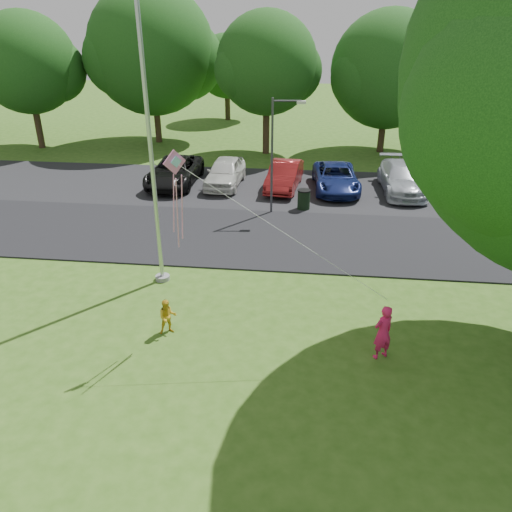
# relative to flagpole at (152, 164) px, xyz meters

# --- Properties ---
(ground) EXTENTS (120.00, 120.00, 0.00)m
(ground) POSITION_rel_flagpole_xyz_m (3.50, -5.00, -4.17)
(ground) COLOR #335D18
(ground) RESTS_ON ground
(park_road) EXTENTS (60.00, 6.00, 0.06)m
(park_road) POSITION_rel_flagpole_xyz_m (3.50, 4.00, -4.14)
(park_road) COLOR black
(park_road) RESTS_ON ground
(parking_strip) EXTENTS (42.00, 7.00, 0.06)m
(parking_strip) POSITION_rel_flagpole_xyz_m (3.50, 10.50, -4.14)
(parking_strip) COLOR black
(parking_strip) RESTS_ON ground
(flagpole) EXTENTS (0.50, 0.50, 10.00)m
(flagpole) POSITION_rel_flagpole_xyz_m (0.00, 0.00, 0.00)
(flagpole) COLOR #B7BABF
(flagpole) RESTS_ON ground
(street_lamp) EXTENTS (1.47, 0.30, 5.21)m
(street_lamp) POSITION_rel_flagpole_xyz_m (3.43, 6.93, -1.03)
(street_lamp) COLOR #3F3F44
(street_lamp) RESTS_ON ground
(trash_can) EXTENTS (0.62, 0.62, 0.99)m
(trash_can) POSITION_rel_flagpole_xyz_m (4.71, 7.49, -3.67)
(trash_can) COLOR black
(trash_can) RESTS_ON ground
(tree_row) EXTENTS (64.35, 11.94, 10.88)m
(tree_row) POSITION_rel_flagpole_xyz_m (5.09, 19.23, 1.55)
(tree_row) COLOR #332316
(tree_row) RESTS_ON ground
(horizon_trees) EXTENTS (77.46, 7.20, 7.02)m
(horizon_trees) POSITION_rel_flagpole_xyz_m (7.56, 28.88, 0.14)
(horizon_trees) COLOR #332316
(horizon_trees) RESTS_ON ground
(parked_cars) EXTENTS (14.27, 5.20, 1.46)m
(parked_cars) POSITION_rel_flagpole_xyz_m (3.51, 10.53, -3.40)
(parked_cars) COLOR black
(parked_cars) RESTS_ON ground
(woman) EXTENTS (0.70, 0.64, 1.60)m
(woman) POSITION_rel_flagpole_xyz_m (7.11, -3.58, -3.37)
(woman) COLOR #DD1D59
(woman) RESTS_ON ground
(child_yellow) EXTENTS (0.65, 0.58, 1.09)m
(child_yellow) POSITION_rel_flagpole_xyz_m (1.09, -3.12, -3.62)
(child_yellow) COLOR gold
(child_yellow) RESTS_ON ground
(kite) EXTENTS (5.74, 0.77, 3.62)m
(kite) POSITION_rel_flagpole_xyz_m (1.74, -3.11, 0.46)
(kite) COLOR pink
(kite) RESTS_ON ground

